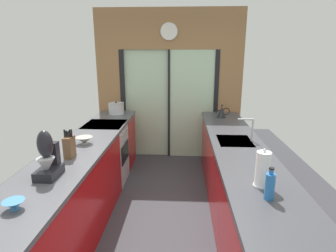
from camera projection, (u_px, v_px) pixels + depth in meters
name	position (u px, v px, depth m)	size (l,w,h in m)	color
ground_plane	(162.00, 204.00, 3.68)	(5.04, 7.60, 0.02)	#38383D
back_wall_unit	(169.00, 76.00, 5.01)	(2.64, 0.12, 2.70)	olive
left_counter_run	(80.00, 187.00, 3.15)	(0.62, 3.80, 0.92)	#AD0C0F
right_counter_run	(238.00, 184.00, 3.22)	(0.62, 3.80, 0.92)	#AD0C0F
sink_faucet	(250.00, 126.00, 3.29)	(0.19, 0.02, 0.28)	#B7BABC
oven_range	(106.00, 153.00, 4.23)	(0.60, 0.60, 0.92)	#B7BABC
mixing_bowl_near	(14.00, 205.00, 1.88)	(0.15, 0.15, 0.07)	teal
mixing_bowl_far	(84.00, 140.00, 3.22)	(0.19, 0.19, 0.08)	gray
knife_block	(69.00, 147.00, 2.79)	(0.09, 0.14, 0.30)	brown
stand_mixer	(48.00, 159.00, 2.34)	(0.17, 0.27, 0.42)	black
stock_pot	(116.00, 108.00, 4.76)	(0.27, 0.27, 0.22)	#B7BABC
kettle	(222.00, 112.00, 4.49)	(0.24, 0.15, 0.21)	black
soap_bottle	(270.00, 186.00, 2.00)	(0.07, 0.07, 0.25)	#286BB7
paper_towel_roll	(263.00, 170.00, 2.18)	(0.13, 0.13, 0.32)	#B7BABC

